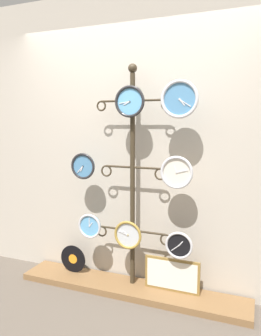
{
  "coord_description": "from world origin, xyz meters",
  "views": [
    {
      "loc": [
        1.08,
        -2.35,
        1.58
      ],
      "look_at": [
        0.0,
        0.36,
        1.18
      ],
      "focal_mm": 35.0,
      "sensor_mm": 36.0,
      "label": 1
    }
  ],
  "objects_px": {
    "clock_top_center": "(130,102)",
    "clock_middle_right": "(177,172)",
    "clock_bottom_left": "(90,226)",
    "picture_frame": "(172,275)",
    "clock_bottom_center": "(128,235)",
    "clock_bottom_right": "(179,245)",
    "display_stand": "(132,202)",
    "clock_middle_left": "(83,166)",
    "vinyl_record": "(73,259)",
    "clock_top_right": "(180,99)"
  },
  "relations": [
    {
      "from": "clock_top_center",
      "to": "clock_middle_left",
      "type": "distance_m",
      "value": 0.76
    },
    {
      "from": "clock_middle_left",
      "to": "clock_middle_right",
      "type": "bearing_deg",
      "value": -0.95
    },
    {
      "from": "vinyl_record",
      "to": "display_stand",
      "type": "bearing_deg",
      "value": 1.23
    },
    {
      "from": "clock_middle_left",
      "to": "clock_bottom_left",
      "type": "height_order",
      "value": "clock_middle_left"
    },
    {
      "from": "clock_top_center",
      "to": "clock_bottom_center",
      "type": "xyz_separation_m",
      "value": [
        -0.02,
        -0.01,
        -1.2
      ]
    },
    {
      "from": "display_stand",
      "to": "clock_top_center",
      "type": "bearing_deg",
      "value": -85.85
    },
    {
      "from": "picture_frame",
      "to": "clock_top_right",
      "type": "bearing_deg",
      "value": -57.13
    },
    {
      "from": "display_stand",
      "to": "clock_middle_right",
      "type": "bearing_deg",
      "value": -12.29
    },
    {
      "from": "clock_middle_left",
      "to": "clock_middle_right",
      "type": "height_order",
      "value": "clock_middle_right"
    },
    {
      "from": "clock_top_center",
      "to": "clock_middle_right",
      "type": "distance_m",
      "value": 0.73
    },
    {
      "from": "picture_frame",
      "to": "clock_middle_left",
      "type": "bearing_deg",
      "value": -175.5
    },
    {
      "from": "clock_top_right",
      "to": "vinyl_record",
      "type": "bearing_deg",
      "value": 175.19
    },
    {
      "from": "clock_top_center",
      "to": "vinyl_record",
      "type": "xyz_separation_m",
      "value": [
        -0.65,
        0.07,
        -1.56
      ]
    },
    {
      "from": "clock_middle_left",
      "to": "clock_middle_right",
      "type": "relative_size",
      "value": 0.89
    },
    {
      "from": "clock_bottom_right",
      "to": "picture_frame",
      "type": "xyz_separation_m",
      "value": [
        -0.08,
        0.07,
        -0.32
      ]
    },
    {
      "from": "clock_middle_right",
      "to": "clock_bottom_left",
      "type": "xyz_separation_m",
      "value": [
        -0.83,
        -0.02,
        -0.56
      ]
    },
    {
      "from": "clock_middle_left",
      "to": "clock_bottom_center",
      "type": "relative_size",
      "value": 0.94
    },
    {
      "from": "clock_bottom_left",
      "to": "vinyl_record",
      "type": "height_order",
      "value": "clock_bottom_left"
    },
    {
      "from": "clock_top_right",
      "to": "clock_middle_left",
      "type": "xyz_separation_m",
      "value": [
        -0.92,
        0.03,
        -0.6
      ]
    },
    {
      "from": "clock_bottom_left",
      "to": "clock_bottom_right",
      "type": "height_order",
      "value": "clock_bottom_left"
    },
    {
      "from": "display_stand",
      "to": "vinyl_record",
      "type": "bearing_deg",
      "value": -178.77
    },
    {
      "from": "clock_bottom_left",
      "to": "clock_top_center",
      "type": "bearing_deg",
      "value": 4.51
    },
    {
      "from": "clock_top_right",
      "to": "vinyl_record",
      "type": "relative_size",
      "value": 1.11
    },
    {
      "from": "clock_middle_right",
      "to": "clock_bottom_right",
      "type": "distance_m",
      "value": 0.64
    },
    {
      "from": "clock_bottom_left",
      "to": "picture_frame",
      "type": "relative_size",
      "value": 0.47
    },
    {
      "from": "clock_middle_right",
      "to": "clock_bottom_center",
      "type": "height_order",
      "value": "clock_middle_right"
    },
    {
      "from": "clock_middle_right",
      "to": "clock_middle_left",
      "type": "bearing_deg",
      "value": 179.05
    },
    {
      "from": "clock_top_right",
      "to": "picture_frame",
      "type": "bearing_deg",
      "value": 122.87
    },
    {
      "from": "picture_frame",
      "to": "clock_top_center",
      "type": "bearing_deg",
      "value": -169.86
    },
    {
      "from": "clock_middle_left",
      "to": "clock_bottom_right",
      "type": "xyz_separation_m",
      "value": [
        0.94,
        -0.0,
        -0.65
      ]
    },
    {
      "from": "clock_top_right",
      "to": "clock_bottom_center",
      "type": "height_order",
      "value": "clock_top_right"
    },
    {
      "from": "clock_middle_right",
      "to": "clock_bottom_right",
      "type": "xyz_separation_m",
      "value": [
        0.03,
        0.01,
        -0.64
      ]
    },
    {
      "from": "clock_bottom_center",
      "to": "clock_bottom_right",
      "type": "height_order",
      "value": "clock_bottom_center"
    },
    {
      "from": "clock_bottom_right",
      "to": "clock_top_center",
      "type": "bearing_deg",
      "value": 179.79
    },
    {
      "from": "clock_middle_left",
      "to": "clock_top_center",
      "type": "bearing_deg",
      "value": -0.13
    },
    {
      "from": "vinyl_record",
      "to": "clock_middle_left",
      "type": "bearing_deg",
      "value": -20.32
    },
    {
      "from": "clock_top_center",
      "to": "clock_bottom_left",
      "type": "height_order",
      "value": "clock_top_center"
    },
    {
      "from": "clock_bottom_center",
      "to": "picture_frame",
      "type": "distance_m",
      "value": 0.54
    },
    {
      "from": "clock_top_right",
      "to": "clock_middle_right",
      "type": "distance_m",
      "value": 0.6
    },
    {
      "from": "picture_frame",
      "to": "display_stand",
      "type": "bearing_deg",
      "value": 178.21
    },
    {
      "from": "clock_bottom_center",
      "to": "clock_bottom_right",
      "type": "xyz_separation_m",
      "value": [
        0.48,
        0.0,
        -0.03
      ]
    },
    {
      "from": "clock_bottom_right",
      "to": "clock_middle_left",
      "type": "bearing_deg",
      "value": 179.83
    },
    {
      "from": "clock_middle_left",
      "to": "clock_bottom_center",
      "type": "bearing_deg",
      "value": -0.82
    },
    {
      "from": "picture_frame",
      "to": "clock_bottom_right",
      "type": "bearing_deg",
      "value": -42.83
    },
    {
      "from": "clock_top_center",
      "to": "clock_bottom_center",
      "type": "height_order",
      "value": "clock_top_center"
    },
    {
      "from": "clock_bottom_right",
      "to": "clock_bottom_center",
      "type": "bearing_deg",
      "value": -179.54
    },
    {
      "from": "clock_middle_right",
      "to": "clock_bottom_center",
      "type": "xyz_separation_m",
      "value": [
        -0.45,
        0.01,
        -0.61
      ]
    },
    {
      "from": "vinyl_record",
      "to": "clock_middle_right",
      "type": "bearing_deg",
      "value": -4.27
    },
    {
      "from": "clock_middle_right",
      "to": "clock_bottom_center",
      "type": "relative_size",
      "value": 1.05
    },
    {
      "from": "clock_bottom_center",
      "to": "clock_top_center",
      "type": "bearing_deg",
      "value": 19.12
    }
  ]
}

